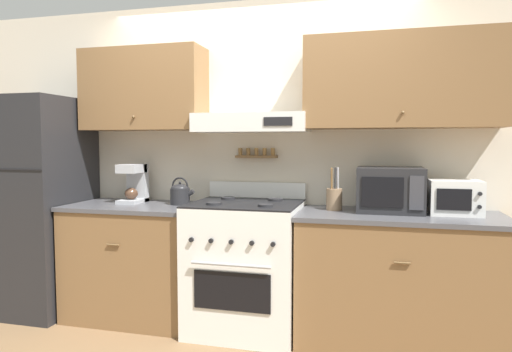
{
  "coord_description": "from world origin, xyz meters",
  "views": [
    {
      "loc": [
        0.92,
        -2.92,
        1.4
      ],
      "look_at": [
        0.09,
        0.28,
        1.17
      ],
      "focal_mm": 32.0,
      "sensor_mm": 36.0,
      "label": 1
    }
  ],
  "objects_px": {
    "refrigerator": "(38,205)",
    "tea_kettle": "(180,193)",
    "coffee_maker": "(135,183)",
    "utensil_crock": "(334,198)",
    "microwave": "(390,190)",
    "toaster_oven": "(455,197)",
    "stove_range": "(246,266)"
  },
  "relations": [
    {
      "from": "coffee_maker",
      "to": "refrigerator",
      "type": "bearing_deg",
      "value": -168.89
    },
    {
      "from": "refrigerator",
      "to": "tea_kettle",
      "type": "xyz_separation_m",
      "value": [
        1.24,
        0.12,
        0.12
      ]
    },
    {
      "from": "coffee_maker",
      "to": "utensil_crock",
      "type": "xyz_separation_m",
      "value": [
        1.64,
        -0.04,
        -0.08
      ]
    },
    {
      "from": "tea_kettle",
      "to": "toaster_oven",
      "type": "xyz_separation_m",
      "value": [
        2.04,
        -0.0,
        0.03
      ]
    },
    {
      "from": "refrigerator",
      "to": "coffee_maker",
      "type": "height_order",
      "value": "refrigerator"
    },
    {
      "from": "stove_range",
      "to": "toaster_oven",
      "type": "bearing_deg",
      "value": 4.12
    },
    {
      "from": "coffee_maker",
      "to": "microwave",
      "type": "height_order",
      "value": "same"
    },
    {
      "from": "tea_kettle",
      "to": "toaster_oven",
      "type": "distance_m",
      "value": 2.04
    },
    {
      "from": "tea_kettle",
      "to": "microwave",
      "type": "bearing_deg",
      "value": 0.64
    },
    {
      "from": "refrigerator",
      "to": "microwave",
      "type": "bearing_deg",
      "value": 2.85
    },
    {
      "from": "microwave",
      "to": "stove_range",
      "type": "bearing_deg",
      "value": -173.12
    },
    {
      "from": "utensil_crock",
      "to": "tea_kettle",
      "type": "bearing_deg",
      "value": -180.0
    },
    {
      "from": "tea_kettle",
      "to": "utensil_crock",
      "type": "height_order",
      "value": "utensil_crock"
    },
    {
      "from": "utensil_crock",
      "to": "toaster_oven",
      "type": "relative_size",
      "value": 0.93
    },
    {
      "from": "tea_kettle",
      "to": "microwave",
      "type": "height_order",
      "value": "microwave"
    },
    {
      "from": "utensil_crock",
      "to": "coffee_maker",
      "type": "bearing_deg",
      "value": 178.74
    },
    {
      "from": "refrigerator",
      "to": "coffee_maker",
      "type": "distance_m",
      "value": 0.85
    },
    {
      "from": "utensil_crock",
      "to": "toaster_oven",
      "type": "distance_m",
      "value": 0.82
    },
    {
      "from": "stove_range",
      "to": "tea_kettle",
      "type": "bearing_deg",
      "value": 169.46
    },
    {
      "from": "refrigerator",
      "to": "utensil_crock",
      "type": "xyz_separation_m",
      "value": [
        2.46,
        0.12,
        0.11
      ]
    },
    {
      "from": "toaster_oven",
      "to": "refrigerator",
      "type": "bearing_deg",
      "value": -177.86
    },
    {
      "from": "refrigerator",
      "to": "toaster_oven",
      "type": "height_order",
      "value": "refrigerator"
    },
    {
      "from": "microwave",
      "to": "utensil_crock",
      "type": "bearing_deg",
      "value": -177.39
    },
    {
      "from": "refrigerator",
      "to": "utensil_crock",
      "type": "bearing_deg",
      "value": 2.89
    },
    {
      "from": "stove_range",
      "to": "microwave",
      "type": "bearing_deg",
      "value": 6.88
    },
    {
      "from": "microwave",
      "to": "utensil_crock",
      "type": "relative_size",
      "value": 1.47
    },
    {
      "from": "coffee_maker",
      "to": "utensil_crock",
      "type": "distance_m",
      "value": 1.64
    },
    {
      "from": "refrigerator",
      "to": "tea_kettle",
      "type": "distance_m",
      "value": 1.25
    },
    {
      "from": "stove_range",
      "to": "refrigerator",
      "type": "height_order",
      "value": "refrigerator"
    },
    {
      "from": "toaster_oven",
      "to": "microwave",
      "type": "bearing_deg",
      "value": 177.38
    },
    {
      "from": "tea_kettle",
      "to": "utensil_crock",
      "type": "xyz_separation_m",
      "value": [
        1.22,
        0.0,
        -0.0
      ]
    },
    {
      "from": "tea_kettle",
      "to": "toaster_oven",
      "type": "height_order",
      "value": "toaster_oven"
    }
  ]
}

